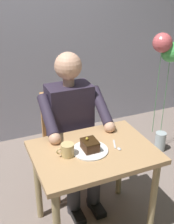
# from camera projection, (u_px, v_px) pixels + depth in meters

# --- Properties ---
(ground_plane) EXTENTS (14.00, 14.00, 0.00)m
(ground_plane) POSITION_uv_depth(u_px,v_px,m) (93.00, 224.00, 2.31)
(ground_plane) COLOR gray
(cafe_rear_panel) EXTENTS (6.40, 0.12, 3.00)m
(cafe_rear_panel) POSITION_uv_depth(u_px,v_px,m) (31.00, 6.00, 3.00)
(cafe_rear_panel) COLOR #A2A1B6
(cafe_rear_panel) RESTS_ON ground
(dining_table) EXTENTS (0.85, 0.62, 0.71)m
(dining_table) POSITION_uv_depth(u_px,v_px,m) (94.00, 163.00, 2.05)
(dining_table) COLOR tan
(dining_table) RESTS_ON ground
(chair) EXTENTS (0.42, 0.42, 0.90)m
(chair) POSITION_uv_depth(u_px,v_px,m) (67.00, 136.00, 2.58)
(chair) COLOR tan
(chair) RESTS_ON ground
(seated_person) EXTENTS (0.53, 0.58, 1.28)m
(seated_person) POSITION_uv_depth(u_px,v_px,m) (73.00, 128.00, 2.36)
(seated_person) COLOR #2D2536
(seated_person) RESTS_ON ground
(dessert_plate) EXTENTS (0.25, 0.25, 0.01)m
(dessert_plate) POSITION_uv_depth(u_px,v_px,m) (90.00, 150.00, 1.98)
(dessert_plate) COLOR white
(dessert_plate) RESTS_ON dining_table
(cake_slice) EXTENTS (0.10, 0.12, 0.09)m
(cake_slice) POSITION_uv_depth(u_px,v_px,m) (90.00, 145.00, 1.97)
(cake_slice) COLOR #442918
(cake_slice) RESTS_ON dessert_plate
(coffee_cup) EXTENTS (0.12, 0.09, 0.09)m
(coffee_cup) POSITION_uv_depth(u_px,v_px,m) (67.00, 150.00, 1.92)
(coffee_cup) COLOR tan
(coffee_cup) RESTS_ON dining_table
(dessert_spoon) EXTENTS (0.05, 0.14, 0.01)m
(dessert_spoon) POSITION_uv_depth(u_px,v_px,m) (117.00, 147.00, 2.03)
(dessert_spoon) COLOR silver
(dessert_spoon) RESTS_ON dining_table
(balloon_display) EXTENTS (0.30, 0.21, 1.30)m
(balloon_display) POSITION_uv_depth(u_px,v_px,m) (166.00, 66.00, 2.88)
(balloon_display) COLOR #B2C1C6
(balloon_display) RESTS_ON ground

